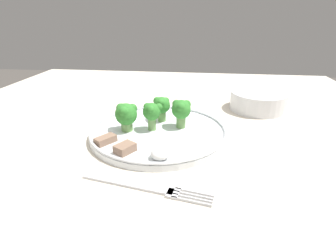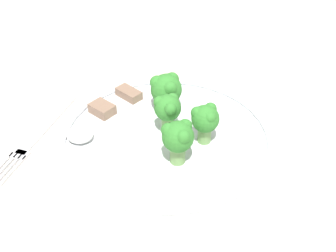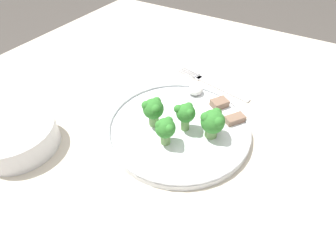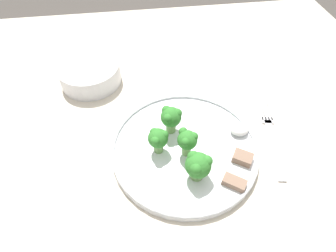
{
  "view_description": "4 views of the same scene",
  "coord_description": "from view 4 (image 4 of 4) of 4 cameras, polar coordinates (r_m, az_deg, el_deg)",
  "views": [
    {
      "loc": [
        0.53,
        0.08,
        0.98
      ],
      "look_at": [
        0.05,
        0.02,
        0.77
      ],
      "focal_mm": 28.0,
      "sensor_mm": 36.0,
      "label": 1
    },
    {
      "loc": [
        -0.04,
        0.49,
        1.16
      ],
      "look_at": [
        0.03,
        -0.0,
        0.77
      ],
      "focal_mm": 50.0,
      "sensor_mm": 36.0,
      "label": 2
    },
    {
      "loc": [
        -0.31,
        -0.18,
        1.12
      ],
      "look_at": [
        0.0,
        0.01,
        0.77
      ],
      "focal_mm": 28.0,
      "sensor_mm": 36.0,
      "label": 3
    },
    {
      "loc": [
        -0.05,
        -0.29,
        1.17
      ],
      "look_at": [
        -0.0,
        0.03,
        0.78
      ],
      "focal_mm": 28.0,
      "sensor_mm": 36.0,
      "label": 4
    }
  ],
  "objects": [
    {
      "name": "broccoli_floret_back_left",
      "position": [
        0.48,
        4.22,
        -3.16
      ],
      "size": [
        0.04,
        0.04,
        0.06
      ],
      "color": "#709E56",
      "rests_on": "dinner_plate"
    },
    {
      "name": "fork",
      "position": [
        0.58,
        21.63,
        -2.34
      ],
      "size": [
        0.06,
        0.2,
        0.0
      ],
      "color": "silver",
      "rests_on": "table"
    },
    {
      "name": "table",
      "position": [
        0.59,
        0.47,
        -10.33
      ],
      "size": [
        1.22,
        1.19,
        0.74
      ],
      "color": "beige",
      "rests_on": "ground_plane"
    },
    {
      "name": "broccoli_floret_front_left",
      "position": [
        0.45,
        6.57,
        -8.51
      ],
      "size": [
        0.05,
        0.05,
        0.06
      ],
      "color": "#709E56",
      "rests_on": "dinner_plate"
    },
    {
      "name": "meat_slice_front_slice",
      "position": [
        0.48,
        14.24,
        -11.8
      ],
      "size": [
        0.04,
        0.04,
        0.01
      ],
      "color": "#846651",
      "rests_on": "dinner_plate"
    },
    {
      "name": "dinner_plate",
      "position": [
        0.52,
        3.58,
        -4.51
      ],
      "size": [
        0.29,
        0.29,
        0.02
      ],
      "color": "white",
      "rests_on": "table"
    },
    {
      "name": "broccoli_floret_near_rim_left",
      "position": [
        0.51,
        0.67,
        1.88
      ],
      "size": [
        0.04,
        0.04,
        0.06
      ],
      "color": "#709E56",
      "rests_on": "dinner_plate"
    },
    {
      "name": "sauce_dollop",
      "position": [
        0.55,
        15.28,
        -0.68
      ],
      "size": [
        0.04,
        0.03,
        0.02
      ],
      "color": "white",
      "rests_on": "dinner_plate"
    },
    {
      "name": "meat_slice_middle_slice",
      "position": [
        0.51,
        15.94,
        -6.67
      ],
      "size": [
        0.04,
        0.04,
        0.02
      ],
      "color": "#846651",
      "rests_on": "dinner_plate"
    },
    {
      "name": "broccoli_floret_center_left",
      "position": [
        0.48,
        -2.16,
        -2.94
      ],
      "size": [
        0.04,
        0.04,
        0.06
      ],
      "color": "#709E56",
      "rests_on": "dinner_plate"
    },
    {
      "name": "cream_bowl",
      "position": [
        0.68,
        -16.57,
        10.79
      ],
      "size": [
        0.15,
        0.15,
        0.05
      ],
      "color": "silver",
      "rests_on": "table"
    }
  ]
}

